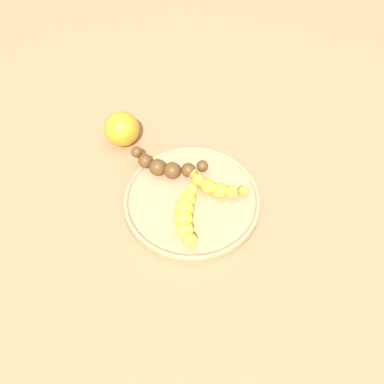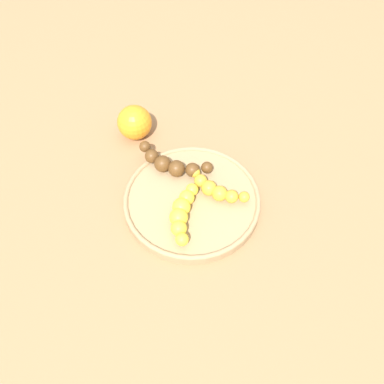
# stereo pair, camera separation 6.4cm
# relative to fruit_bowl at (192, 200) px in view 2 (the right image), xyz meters

# --- Properties ---
(ground_plane) EXTENTS (2.40, 2.40, 0.00)m
(ground_plane) POSITION_rel_fruit_bowl_xyz_m (0.00, 0.00, -0.01)
(ground_plane) COLOR #936D47
(fruit_bowl) EXTENTS (0.27, 0.27, 0.02)m
(fruit_bowl) POSITION_rel_fruit_bowl_xyz_m (0.00, 0.00, 0.00)
(fruit_bowl) COLOR #A08259
(fruit_bowl) RESTS_ON ground_plane
(banana_spotted) EXTENTS (0.08, 0.11, 0.03)m
(banana_spotted) POSITION_rel_fruit_bowl_xyz_m (-0.01, 0.05, 0.02)
(banana_spotted) COLOR gold
(banana_spotted) RESTS_ON fruit_bowl
(banana_overripe) EXTENTS (0.09, 0.15, 0.03)m
(banana_overripe) POSITION_rel_fruit_bowl_xyz_m (-0.07, -0.04, 0.02)
(banana_overripe) COLOR #593819
(banana_overripe) RESTS_ON fruit_bowl
(banana_yellow) EXTENTS (0.13, 0.06, 0.03)m
(banana_yellow) POSITION_rel_fruit_bowl_xyz_m (0.05, -0.02, 0.02)
(banana_yellow) COLOR yellow
(banana_yellow) RESTS_ON fruit_bowl
(orange_fruit) EXTENTS (0.08, 0.08, 0.08)m
(orange_fruit) POSITION_rel_fruit_bowl_xyz_m (-0.19, -0.13, 0.03)
(orange_fruit) COLOR orange
(orange_fruit) RESTS_ON ground_plane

